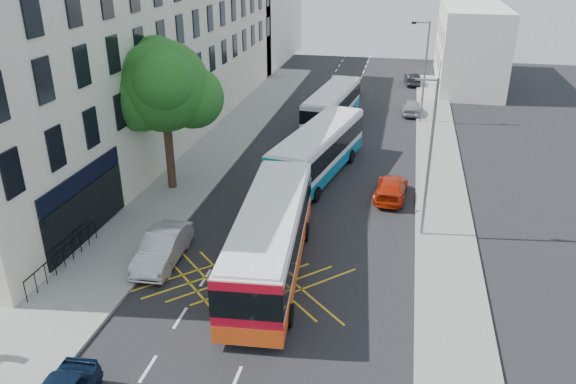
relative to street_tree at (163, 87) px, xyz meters
The scene contains 18 objects.
ground 18.33m from the street_tree, 60.38° to the right, with size 120.00×120.00×0.00m, color black.
pavement_left 6.22m from the street_tree, 73.47° to the left, with size 5.00×70.00×0.15m, color gray.
pavement_right 17.17m from the street_tree, ahead, with size 3.00×70.00×0.15m, color gray.
terrace_main 11.00m from the street_tree, 119.95° to the left, with size 8.30×45.00×13.50m.
terrace_far 40.43m from the street_tree, 97.81° to the left, with size 8.00×20.00×10.00m, color silver.
building_right 38.43m from the street_tree, 59.43° to the left, with size 6.00×18.00×8.00m, color silver.
street_tree is the anchor object (origin of this frame).
lamp_near 15.10m from the street_tree, 11.40° to the right, with size 1.45×0.15×8.00m.
lamp_far 22.57m from the street_tree, 49.19° to the left, with size 1.45×0.15×8.00m.
railings 11.22m from the street_tree, 97.02° to the right, with size 0.08×5.60×1.14m, color black, non-canonical shape.
bus_near 12.14m from the street_tree, 44.15° to the right, with size 3.65×11.69×3.23m.
bus_mid 10.31m from the street_tree, 25.47° to the left, with size 4.67×11.48×3.15m.
bus_far 17.67m from the street_tree, 63.20° to the left, with size 3.55×10.58×2.92m.
parked_car_silver 10.20m from the street_tree, 70.11° to the right, with size 1.57×4.51×1.49m, color #B9BAC1.
red_hatchback 14.33m from the street_tree, ahead, with size 1.72×4.24×1.23m, color red.
distant_car_grey 25.29m from the street_tree, 71.71° to the left, with size 2.37×5.14×1.43m, color #393B40.
distant_car_silver 24.67m from the street_tree, 54.31° to the left, with size 1.53×3.81×1.30m, color #94979B.
distant_car_dark 34.23m from the street_tree, 65.48° to the left, with size 1.30×3.73×1.23m, color black.
Camera 1 is at (4.87, -14.16, 13.84)m, focal length 35.00 mm.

